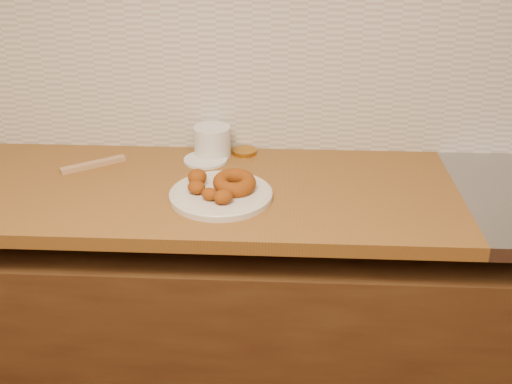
# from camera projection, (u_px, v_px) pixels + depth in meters

# --- Properties ---
(wall_back) EXTENTS (4.00, 0.02, 2.70)m
(wall_back) POSITION_uv_depth(u_px,v_px,m) (290.00, 10.00, 1.82)
(wall_back) COLOR tan
(wall_back) RESTS_ON ground
(base_cabinet) EXTENTS (3.60, 0.60, 0.77)m
(base_cabinet) POSITION_uv_depth(u_px,v_px,m) (282.00, 326.00, 1.98)
(base_cabinet) COLOR #4F3417
(base_cabinet) RESTS_ON floor
(butcher_block) EXTENTS (2.30, 0.62, 0.04)m
(butcher_block) POSITION_uv_depth(u_px,v_px,m) (68.00, 188.00, 1.79)
(butcher_block) COLOR brown
(butcher_block) RESTS_ON base_cabinet
(backsplash) EXTENTS (3.60, 0.02, 0.60)m
(backsplash) POSITION_uv_depth(u_px,v_px,m) (288.00, 60.00, 1.88)
(backsplash) COLOR beige
(backsplash) RESTS_ON wall_back
(donut_plate) EXTENTS (0.29, 0.29, 0.02)m
(donut_plate) POSITION_uv_depth(u_px,v_px,m) (221.00, 195.00, 1.69)
(donut_plate) COLOR beige
(donut_plate) RESTS_ON butcher_block
(ring_donut) EXTENTS (0.16, 0.17, 0.06)m
(ring_donut) POSITION_uv_depth(u_px,v_px,m) (234.00, 183.00, 1.69)
(ring_donut) COLOR #793001
(ring_donut) RESTS_ON donut_plate
(fried_dough_chunks) EXTENTS (0.15, 0.18, 0.05)m
(fried_dough_chunks) POSITION_uv_depth(u_px,v_px,m) (205.00, 187.00, 1.67)
(fried_dough_chunks) COLOR #793001
(fried_dough_chunks) RESTS_ON donut_plate
(plastic_tub) EXTENTS (0.14, 0.14, 0.10)m
(plastic_tub) POSITION_uv_depth(u_px,v_px,m) (212.00, 141.00, 1.93)
(plastic_tub) COLOR silver
(plastic_tub) RESTS_ON butcher_block
(tub_lid) EXTENTS (0.15, 0.15, 0.01)m
(tub_lid) POSITION_uv_depth(u_px,v_px,m) (206.00, 160.00, 1.91)
(tub_lid) COLOR silver
(tub_lid) RESTS_ON butcher_block
(brass_jar_lid) EXTENTS (0.10, 0.10, 0.01)m
(brass_jar_lid) POSITION_uv_depth(u_px,v_px,m) (245.00, 152.00, 1.97)
(brass_jar_lid) COLOR #B17B25
(brass_jar_lid) RESTS_ON butcher_block
(wooden_utensil) EXTENTS (0.18, 0.14, 0.02)m
(wooden_utensil) POSITION_uv_depth(u_px,v_px,m) (93.00, 164.00, 1.87)
(wooden_utensil) COLOR #A98056
(wooden_utensil) RESTS_ON butcher_block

